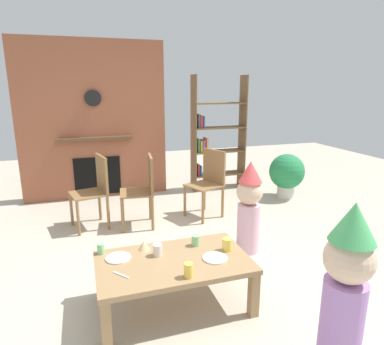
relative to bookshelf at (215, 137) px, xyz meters
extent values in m
plane|color=#BCB29E|center=(-1.20, -2.40, -0.89)|extent=(12.00, 12.00, 0.00)
cube|color=#935138|center=(-1.92, 0.20, 0.31)|extent=(2.20, 0.18, 2.40)
cube|color=black|center=(-1.92, 0.10, -0.54)|extent=(0.70, 0.02, 0.60)
cube|color=brown|center=(-1.92, 0.06, 0.06)|extent=(1.10, 0.10, 0.04)
cylinder|color=black|center=(-1.92, 0.08, 0.66)|extent=(0.24, 0.04, 0.24)
cube|color=brown|center=(-0.37, 0.00, 0.06)|extent=(0.02, 0.28, 1.90)
cube|color=brown|center=(0.51, 0.00, 0.06)|extent=(0.02, 0.28, 1.90)
cube|color=brown|center=(0.07, 0.00, -0.64)|extent=(0.86, 0.28, 0.02)
cube|color=brown|center=(0.07, 0.00, -0.24)|extent=(0.86, 0.28, 0.02)
cube|color=brown|center=(0.07, 0.00, 0.16)|extent=(0.86, 0.28, 0.02)
cube|color=brown|center=(0.07, 0.00, 0.56)|extent=(0.86, 0.28, 0.02)
cube|color=#B23333|center=(-0.31, 0.00, -0.53)|extent=(0.02, 0.20, 0.20)
cube|color=#3359A5|center=(-0.27, 0.00, -0.54)|extent=(0.03, 0.20, 0.17)
cube|color=#3F8C4C|center=(-0.31, 0.00, -0.11)|extent=(0.03, 0.20, 0.23)
cube|color=gold|center=(-0.26, 0.00, -0.13)|extent=(0.03, 0.20, 0.19)
cube|color=#8C4C99|center=(-0.22, 0.00, -0.13)|extent=(0.04, 0.20, 0.20)
cube|color=#D87F3F|center=(-0.16, 0.00, -0.11)|extent=(0.03, 0.20, 0.23)
cube|color=#4C4C51|center=(-0.30, 0.00, 0.28)|extent=(0.03, 0.20, 0.23)
cube|color=#B23333|center=(-0.26, 0.00, 0.27)|extent=(0.04, 0.20, 0.20)
cube|color=#3359A5|center=(-0.22, 0.00, 0.27)|extent=(0.02, 0.20, 0.19)
cube|color=#9E7A51|center=(-1.50, -2.93, -0.50)|extent=(1.19, 0.70, 0.04)
cube|color=#9E7A51|center=(-2.05, -3.23, -0.71)|extent=(0.07, 0.07, 0.36)
cube|color=#9E7A51|center=(-0.95, -3.23, -0.71)|extent=(0.07, 0.07, 0.36)
cube|color=#9E7A51|center=(-2.05, -2.62, -0.71)|extent=(0.07, 0.07, 0.36)
cube|color=#9E7A51|center=(-0.95, -2.62, -0.71)|extent=(0.07, 0.07, 0.36)
cylinder|color=#F2CC4C|center=(-1.46, -3.19, -0.43)|extent=(0.07, 0.07, 0.11)
cylinder|color=silver|center=(-1.60, -2.82, -0.44)|extent=(0.07, 0.07, 0.10)
cylinder|color=#F2CC4C|center=(-1.04, -2.90, -0.43)|extent=(0.08, 0.08, 0.10)
cylinder|color=#8CD18C|center=(-1.25, -2.74, -0.44)|extent=(0.07, 0.07, 0.09)
cylinder|color=#8CD18C|center=(-2.03, -2.64, -0.44)|extent=(0.06, 0.06, 0.09)
cylinder|color=white|center=(-1.91, -2.77, -0.48)|extent=(0.20, 0.20, 0.01)
cylinder|color=white|center=(-1.18, -3.01, -0.48)|extent=(0.20, 0.20, 0.01)
cone|color=#EAC68C|center=(-1.69, -2.68, -0.45)|extent=(0.10, 0.10, 0.08)
cube|color=silver|center=(-1.92, -3.02, -0.48)|extent=(0.11, 0.13, 0.01)
cylinder|color=#B27FCC|center=(-0.65, -3.81, -0.60)|extent=(0.26, 0.26, 0.58)
sphere|color=beige|center=(-0.65, -3.81, -0.16)|extent=(0.30, 0.30, 0.30)
cone|color=#4CB766|center=(-0.65, -3.81, 0.08)|extent=(0.27, 0.27, 0.24)
cylinder|color=#EAB2C6|center=(-0.50, -2.26, -0.62)|extent=(0.24, 0.24, 0.53)
sphere|color=beige|center=(-0.50, -2.26, -0.22)|extent=(0.27, 0.27, 0.27)
cone|color=#EA4C4C|center=(-0.50, -2.26, -0.01)|extent=(0.25, 0.25, 0.22)
cube|color=olive|center=(-2.09, -1.09, -0.45)|extent=(0.48, 0.48, 0.02)
cube|color=olive|center=(-1.91, -1.04, -0.21)|extent=(0.12, 0.40, 0.45)
cylinder|color=olive|center=(-2.31, -0.95, -0.67)|extent=(0.04, 0.04, 0.43)
cylinder|color=olive|center=(-2.23, -1.30, -0.67)|extent=(0.04, 0.04, 0.43)
cylinder|color=olive|center=(-1.96, -0.87, -0.67)|extent=(0.04, 0.04, 0.43)
cylinder|color=olive|center=(-1.87, -1.22, -0.67)|extent=(0.04, 0.04, 0.43)
cube|color=olive|center=(-1.52, -1.22, -0.45)|extent=(0.44, 0.44, 0.02)
cube|color=olive|center=(-1.34, -1.24, -0.21)|extent=(0.08, 0.40, 0.45)
cylinder|color=olive|center=(-1.68, -1.02, -0.67)|extent=(0.04, 0.04, 0.43)
cylinder|color=olive|center=(-1.72, -1.37, -0.67)|extent=(0.04, 0.04, 0.43)
cylinder|color=olive|center=(-1.32, -1.06, -0.67)|extent=(0.04, 0.04, 0.43)
cylinder|color=olive|center=(-1.36, -1.42, -0.67)|extent=(0.04, 0.04, 0.43)
cube|color=olive|center=(-0.62, -1.18, -0.45)|extent=(0.52, 0.52, 0.02)
cube|color=olive|center=(-0.45, -1.11, -0.21)|extent=(0.18, 0.38, 0.45)
cylinder|color=olive|center=(-0.85, -1.09, -0.67)|extent=(0.04, 0.04, 0.43)
cylinder|color=olive|center=(-0.71, -1.42, -0.67)|extent=(0.04, 0.04, 0.43)
cylinder|color=olive|center=(-0.52, -0.95, -0.67)|extent=(0.04, 0.04, 0.43)
cylinder|color=olive|center=(-0.38, -1.28, -0.67)|extent=(0.04, 0.04, 0.43)
cylinder|color=beige|center=(0.90, -0.81, -0.79)|extent=(0.26, 0.26, 0.19)
sphere|color=#268249|center=(0.90, -0.81, -0.46)|extent=(0.55, 0.55, 0.55)
camera|label=1|loc=(-2.10, -5.25, 0.84)|focal=31.78mm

